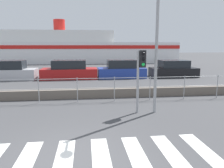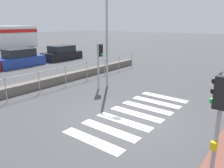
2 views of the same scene
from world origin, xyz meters
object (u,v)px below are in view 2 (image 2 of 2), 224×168
object	(u,v)px
parked_car_blue	(20,59)
parked_car_black	(62,54)
traffic_light_far	(100,56)
streetlamp	(109,23)
traffic_light_near	(221,101)

from	to	relation	value
parked_car_blue	parked_car_black	distance (m)	4.66
traffic_light_far	streetlamp	xyz separation A→B (m)	(0.60, -0.24, 1.77)
traffic_light_far	streetlamp	size ratio (longest dim) A/B	0.43
streetlamp	parked_car_blue	size ratio (longest dim) A/B	1.45
traffic_light_near	parked_car_black	size ratio (longest dim) A/B	0.65
parked_car_black	traffic_light_far	bearing A→B (deg)	-118.98
parked_car_blue	parked_car_black	size ratio (longest dim) A/B	1.00
streetlamp	parked_car_blue	distance (m)	10.68
traffic_light_near	parked_car_black	world-z (taller)	traffic_light_near
traffic_light_near	parked_car_blue	distance (m)	17.96
traffic_light_far	parked_car_black	distance (m)	11.52
parked_car_blue	streetlamp	bearing A→B (deg)	-91.59
traffic_light_near	parked_car_black	distance (m)	19.82
traffic_light_near	streetlamp	bearing A→B (deg)	54.64
traffic_light_far	parked_car_blue	world-z (taller)	traffic_light_far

